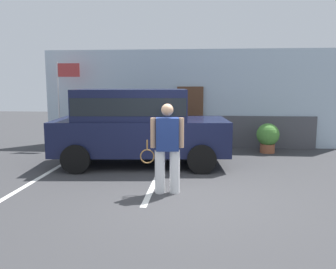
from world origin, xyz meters
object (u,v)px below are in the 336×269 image
parked_suv (137,123)px  tennis_player_man (167,147)px  potted_plant_by_porch (268,136)px  flag_pole (64,89)px

parked_suv → tennis_player_man: 2.63m
tennis_player_man → potted_plant_by_porch: bearing=-129.0°
tennis_player_man → flag_pole: (-3.99, 4.74, 1.10)m
potted_plant_by_porch → flag_pole: flag_pole is taller
parked_suv → flag_pole: bearing=136.6°
parked_suv → flag_pole: 3.87m
parked_suv → flag_pole: size_ratio=1.62×
flag_pole → parked_suv: bearing=-38.3°
tennis_player_man → parked_suv: bearing=-73.2°
tennis_player_man → flag_pole: flag_pole is taller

